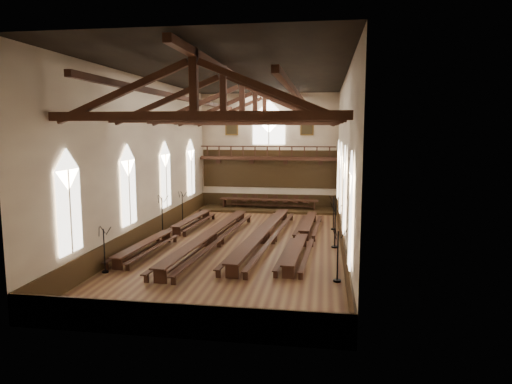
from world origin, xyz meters
TOP-DOWN VIEW (x-y plane):
  - ground at (0.00, 0.00)m, footprint 26.00×26.00m
  - room_walls at (0.00, 0.00)m, footprint 26.00×26.00m
  - wainscot_band at (0.00, 0.00)m, footprint 12.00×26.00m
  - side_windows at (-0.00, -0.00)m, footprint 11.85×19.80m
  - end_window at (0.00, 12.90)m, footprint 2.80×0.12m
  - minstrels_gallery at (0.00, 12.66)m, footprint 11.80×1.24m
  - portraits at (0.00, 12.90)m, footprint 7.75×0.09m
  - roof_trusses at (0.00, -0.00)m, footprint 11.70×25.70m
  - refectory_row_a at (-4.63, 0.32)m, footprint 1.89×13.92m
  - refectory_row_b at (-1.81, -0.84)m, footprint 2.14×14.90m
  - refectory_row_c at (1.27, 0.33)m, footprint 2.17×14.93m
  - refectory_row_d at (3.67, 0.36)m, footprint 1.79×14.10m
  - dais at (0.18, 11.40)m, footprint 11.40×2.92m
  - high_table at (0.18, 11.40)m, footprint 8.46×1.26m
  - high_chairs at (0.18, 12.22)m, footprint 6.78×0.49m
  - candelabrum_left_near at (-5.55, -6.77)m, footprint 0.63×0.70m
  - candelabrum_left_mid at (-5.55, 1.18)m, footprint 0.73×0.82m
  - candelabrum_left_far at (-5.55, 5.43)m, footprint 0.68×0.71m
  - candelabrum_right_near at (5.55, -6.43)m, footprint 0.71×0.76m
  - candelabrum_right_mid at (5.55, -0.33)m, footprint 0.77×0.81m
  - candelabrum_right_far at (5.55, 4.60)m, footprint 0.72×0.68m

SIDE VIEW (x-z plane):
  - ground at x=0.00m, z-range 0.00..0.00m
  - dais at x=0.18m, z-range 0.00..0.19m
  - refectory_row_a at x=-4.63m, z-range 0.16..0.85m
  - refectory_row_d at x=3.67m, z-range 0.16..0.87m
  - refectory_row_b at x=-1.81m, z-range 0.18..0.97m
  - refectory_row_c at x=1.27m, z-range 0.18..0.98m
  - wainscot_band at x=0.00m, z-range 0.00..1.20m
  - candelabrum_left_near at x=-5.55m, z-range -0.45..1.84m
  - candelabrum_left_far at x=-5.55m, z-range -0.46..1.89m
  - candelabrum_right_far at x=5.55m, z-range -0.47..1.92m
  - candelabrum_right_near at x=5.55m, z-range -0.49..2.02m
  - high_chairs at x=0.18m, z-range 0.24..1.28m
  - candelabrum_left_mid at x=-5.55m, z-range -0.53..2.15m
  - candelabrum_right_mid at x=5.55m, z-range -0.53..2.16m
  - high_table at x=0.18m, z-range 0.47..1.26m
  - side_windows at x=0.00m, z-range 1.49..5.99m
  - minstrels_gallery at x=0.00m, z-range 2.06..5.76m
  - room_walls at x=0.00m, z-range -6.54..19.46m
  - portraits at x=0.00m, z-range 6.38..7.82m
  - end_window at x=0.00m, z-range 5.32..9.12m
  - roof_trusses at x=0.00m, z-range 6.82..9.62m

